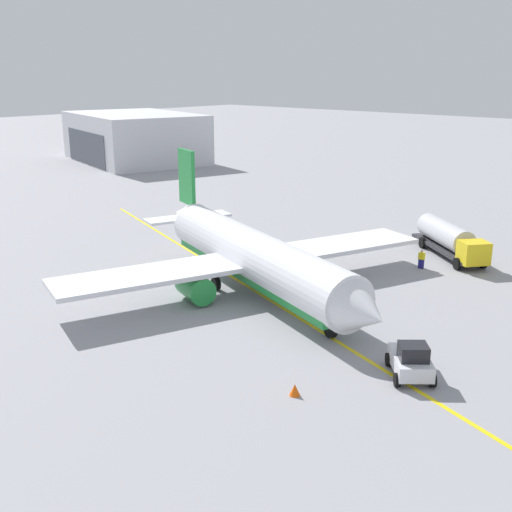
% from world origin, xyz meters
% --- Properties ---
extents(ground_plane, '(400.00, 400.00, 0.00)m').
position_xyz_m(ground_plane, '(0.00, 0.00, 0.00)').
color(ground_plane, '#939399').
extents(airplane, '(31.61, 31.50, 9.93)m').
position_xyz_m(airplane, '(-0.44, 0.15, 2.78)').
color(airplane, white).
rests_on(airplane, ground).
extents(fuel_tanker, '(10.42, 8.79, 3.15)m').
position_xyz_m(fuel_tanker, '(6.85, 19.88, 1.74)').
color(fuel_tanker, '#2D2D33').
rests_on(fuel_tanker, ground).
extents(pushback_tug, '(3.98, 4.07, 2.20)m').
position_xyz_m(pushback_tug, '(16.47, -4.77, 1.01)').
color(pushback_tug, silver).
rests_on(pushback_tug, ground).
extents(refueling_worker, '(0.53, 0.37, 1.71)m').
position_xyz_m(refueling_worker, '(6.76, 14.64, 0.82)').
color(refueling_worker, navy).
rests_on(refueling_worker, ground).
extents(safety_cone_nose, '(0.61, 0.61, 0.68)m').
position_xyz_m(safety_cone_nose, '(12.90, -11.01, 0.34)').
color(safety_cone_nose, '#F2590F').
rests_on(safety_cone_nose, ground).
extents(distant_hangar, '(32.39, 25.96, 9.13)m').
position_xyz_m(distant_hangar, '(-68.45, 40.17, 4.56)').
color(distant_hangar, silver).
rests_on(distant_hangar, ground).
extents(taxi_line_marking, '(68.40, 23.49, 0.01)m').
position_xyz_m(taxi_line_marking, '(0.00, 0.00, 0.01)').
color(taxi_line_marking, yellow).
rests_on(taxi_line_marking, ground).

